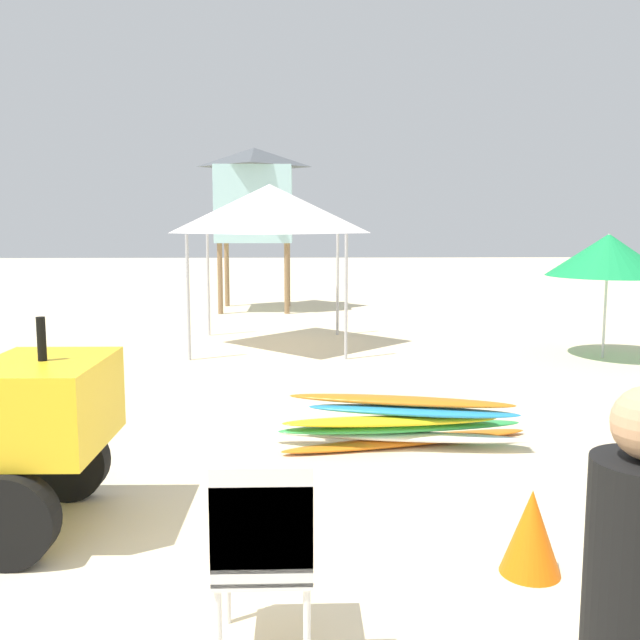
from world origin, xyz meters
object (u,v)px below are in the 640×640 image
(lifeguard_tower, at_px, (255,195))
(beach_umbrella_left, at_px, (608,255))
(lifeguard_near_left, at_px, (637,618))
(stacked_plastic_chairs, at_px, (263,541))
(traffic_cone_near, at_px, (531,532))
(popup_canopy, at_px, (270,209))
(surfboard_pile, at_px, (402,424))

(lifeguard_tower, height_order, beach_umbrella_left, lifeguard_tower)
(lifeguard_near_left, relative_size, lifeguard_tower, 0.43)
(stacked_plastic_chairs, distance_m, traffic_cone_near, 1.81)
(lifeguard_near_left, height_order, lifeguard_tower, lifeguard_tower)
(popup_canopy, xyz_separation_m, lifeguard_tower, (-0.57, 5.22, 0.44))
(lifeguard_near_left, xyz_separation_m, lifeguard_tower, (-2.07, 15.43, 1.84))
(lifeguard_near_left, height_order, popup_canopy, popup_canopy)
(popup_canopy, bearing_deg, lifeguard_tower, 96.28)
(lifeguard_tower, bearing_deg, lifeguard_near_left, -82.34)
(popup_canopy, relative_size, lifeguard_tower, 0.71)
(stacked_plastic_chairs, xyz_separation_m, lifeguard_tower, (-0.89, 14.12, 2.19))
(surfboard_pile, bearing_deg, stacked_plastic_chairs, -109.46)
(surfboard_pile, bearing_deg, popup_canopy, 104.61)
(traffic_cone_near, bearing_deg, popup_canopy, 103.19)
(stacked_plastic_chairs, height_order, surfboard_pile, stacked_plastic_chairs)
(lifeguard_near_left, distance_m, traffic_cone_near, 2.25)
(popup_canopy, bearing_deg, lifeguard_near_left, -81.64)
(beach_umbrella_left, bearing_deg, stacked_plastic_chairs, -123.06)
(surfboard_pile, distance_m, lifeguard_near_left, 4.62)
(surfboard_pile, bearing_deg, beach_umbrella_left, 48.94)
(lifeguard_near_left, distance_m, popup_canopy, 10.41)
(stacked_plastic_chairs, distance_m, lifeguard_tower, 14.32)
(lifeguard_tower, bearing_deg, traffic_cone_near, -79.48)
(surfboard_pile, height_order, beach_umbrella_left, beach_umbrella_left)
(stacked_plastic_chairs, bearing_deg, lifeguard_tower, 93.60)
(stacked_plastic_chairs, height_order, lifeguard_near_left, lifeguard_near_left)
(surfboard_pile, height_order, lifeguard_tower, lifeguard_tower)
(stacked_plastic_chairs, relative_size, lifeguard_tower, 0.26)
(popup_canopy, relative_size, traffic_cone_near, 5.24)
(lifeguard_near_left, height_order, beach_umbrella_left, beach_umbrella_left)
(surfboard_pile, height_order, lifeguard_near_left, lifeguard_near_left)
(stacked_plastic_chairs, bearing_deg, popup_canopy, 92.02)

